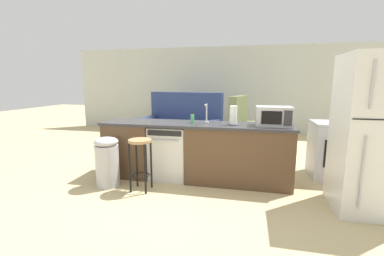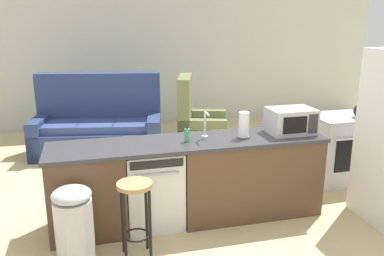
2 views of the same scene
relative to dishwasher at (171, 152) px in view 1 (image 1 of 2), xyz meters
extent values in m
plane|color=tan|center=(0.25, 0.00, -0.42)|extent=(24.00, 24.00, 0.00)
cube|color=beige|center=(0.55, 4.20, 0.88)|extent=(10.00, 0.06, 2.60)
cube|color=brown|center=(-0.68, 0.00, 0.01)|extent=(0.75, 0.62, 0.86)
cube|color=brown|center=(1.08, 0.00, 0.01)|extent=(1.55, 0.62, 0.86)
cube|color=#333338|center=(0.40, 0.00, 0.46)|extent=(2.94, 0.66, 0.04)
cube|color=black|center=(0.40, 0.00, -0.38)|extent=(2.86, 0.56, 0.08)
cube|color=silver|center=(0.00, 0.00, 0.00)|extent=(0.58, 0.58, 0.84)
cube|color=black|center=(0.00, -0.30, 0.36)|extent=(0.52, 0.01, 0.08)
cylinder|color=#B2B2B7|center=(0.00, -0.31, 0.26)|extent=(0.44, 0.02, 0.02)
cube|color=#B7B7BC|center=(2.60, 0.55, 0.00)|extent=(0.76, 0.64, 0.85)
cube|color=black|center=(2.60, 0.22, 0.05)|extent=(0.53, 0.01, 0.43)
cylinder|color=silver|center=(2.60, 0.20, 0.28)|extent=(0.61, 0.03, 0.03)
cube|color=#A8AAB2|center=(2.60, 0.55, 0.45)|extent=(0.76, 0.64, 0.05)
torus|color=black|center=(2.43, 0.42, 0.47)|extent=(0.16, 0.16, 0.01)
torus|color=black|center=(2.77, 0.42, 0.47)|extent=(0.16, 0.16, 0.01)
torus|color=black|center=(2.43, 0.68, 0.47)|extent=(0.16, 0.16, 0.01)
torus|color=black|center=(2.77, 0.68, 0.47)|extent=(0.16, 0.16, 0.01)
cube|color=silver|center=(2.60, -0.55, 0.50)|extent=(0.72, 0.70, 1.85)
cylinder|color=#B2B2B7|center=(2.40, -0.92, 1.07)|extent=(0.02, 0.02, 0.49)
cylinder|color=#B2B2B7|center=(2.40, -0.92, 0.15)|extent=(0.02, 0.02, 0.80)
cube|color=#B7B7BC|center=(1.56, 0.00, 0.62)|extent=(0.50, 0.36, 0.28)
cube|color=black|center=(1.52, -0.18, 0.62)|extent=(0.27, 0.01, 0.18)
cube|color=#2D2D33|center=(1.73, -0.18, 0.62)|extent=(0.11, 0.01, 0.21)
cylinder|color=silver|center=(0.58, 0.03, 0.49)|extent=(0.07, 0.07, 0.03)
cylinder|color=silver|center=(0.58, 0.03, 0.64)|extent=(0.02, 0.02, 0.26)
cylinder|color=silver|center=(0.58, -0.04, 0.77)|extent=(0.02, 0.14, 0.02)
cylinder|color=#4C4C51|center=(0.99, -0.04, 0.49)|extent=(0.14, 0.14, 0.01)
cylinder|color=white|center=(0.99, -0.04, 0.63)|extent=(0.11, 0.11, 0.27)
cylinder|color=#4CB266|center=(0.37, -0.03, 0.55)|extent=(0.06, 0.06, 0.14)
cylinder|color=black|center=(0.37, -0.03, 0.64)|extent=(0.02, 0.02, 0.04)
sphere|color=black|center=(2.77, 0.42, 0.56)|extent=(0.17, 0.17, 0.17)
sphere|color=black|center=(2.77, 0.42, 0.66)|extent=(0.03, 0.03, 0.03)
cone|color=black|center=(2.85, 0.42, 0.58)|extent=(0.08, 0.04, 0.06)
cylinder|color=tan|center=(-0.26, -0.60, 0.30)|extent=(0.32, 0.32, 0.04)
cylinder|color=black|center=(-0.37, -0.71, -0.07)|extent=(0.03, 0.03, 0.70)
cylinder|color=black|center=(-0.14, -0.71, -0.07)|extent=(0.03, 0.03, 0.70)
cylinder|color=black|center=(-0.37, -0.49, -0.07)|extent=(0.03, 0.03, 0.70)
cylinder|color=black|center=(-0.14, -0.49, -0.07)|extent=(0.03, 0.03, 0.70)
torus|color=black|center=(-0.26, -0.60, -0.20)|extent=(0.25, 0.25, 0.02)
cylinder|color=#B7B7BC|center=(-0.80, -0.56, -0.11)|extent=(0.34, 0.34, 0.62)
ellipsoid|color=#B7B7BC|center=(-0.80, -0.56, 0.25)|extent=(0.35, 0.35, 0.14)
cube|color=navy|center=(-0.49, 2.48, -0.21)|extent=(2.13, 1.26, 0.42)
cube|color=navy|center=(-0.43, 2.80, 0.21)|extent=(2.01, 0.61, 1.27)
cube|color=navy|center=(-1.38, 2.64, -0.11)|extent=(0.37, 0.92, 0.62)
cube|color=navy|center=(0.39, 2.31, -0.11)|extent=(0.37, 0.92, 0.62)
cube|color=#35477D|center=(-1.04, 2.53, 0.06)|extent=(0.67, 0.72, 0.12)
cube|color=#35477D|center=(-0.50, 2.43, 0.06)|extent=(0.67, 0.72, 0.12)
cube|color=#35477D|center=(0.04, 2.32, 0.06)|extent=(0.67, 0.72, 0.12)
cube|color=#667047|center=(1.25, 2.46, -0.22)|extent=(1.02, 1.05, 0.40)
cube|color=#667047|center=(0.96, 2.54, 0.18)|extent=(0.44, 0.87, 1.20)
cube|color=#667047|center=(1.14, 2.13, -0.15)|extent=(0.81, 0.39, 0.55)
cube|color=#667047|center=(1.35, 2.78, -0.15)|extent=(0.81, 0.39, 0.55)
camera|label=1|loc=(1.20, -3.83, 1.09)|focal=24.00mm
camera|label=2|loc=(-0.59, -3.95, 1.76)|focal=38.00mm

